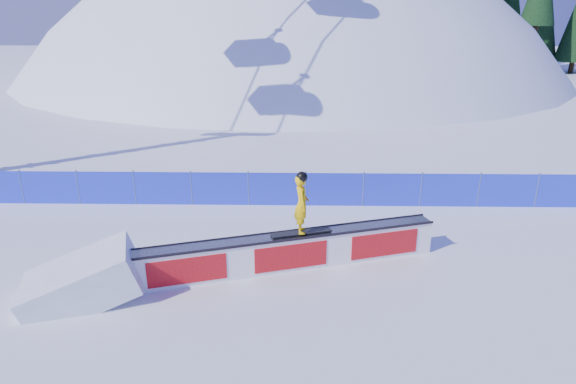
{
  "coord_description": "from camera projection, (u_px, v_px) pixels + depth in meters",
  "views": [
    {
      "loc": [
        0.72,
        -12.33,
        6.64
      ],
      "look_at": [
        0.43,
        2.1,
        1.37
      ],
      "focal_mm": 32.0,
      "sensor_mm": 36.0,
      "label": 1
    }
  ],
  "objects": [
    {
      "name": "snowboarder",
      "position": [
        302.0,
        203.0,
        13.24
      ],
      "size": [
        1.64,
        0.76,
        1.7
      ],
      "rotation": [
        0.0,
        0.0,
        1.67
      ],
      "color": "black",
      "rests_on": "rail_box"
    },
    {
      "name": "safety_fence",
      "position": [
        277.0,
        189.0,
        17.89
      ],
      "size": [
        22.05,
        0.05,
        1.3
      ],
      "color": "#2035DE",
      "rests_on": "ground"
    },
    {
      "name": "rail_box",
      "position": [
        288.0,
        252.0,
        13.6
      ],
      "size": [
        8.04,
        3.01,
        0.99
      ],
      "rotation": [
        0.0,
        0.0,
        0.3
      ],
      "color": "white",
      "rests_on": "ground"
    },
    {
      "name": "snow_hill",
      "position": [
        291.0,
        231.0,
        59.48
      ],
      "size": [
        64.0,
        64.0,
        64.0
      ],
      "color": "white",
      "rests_on": "ground"
    },
    {
      "name": "ground",
      "position": [
        271.0,
        266.0,
        13.87
      ],
      "size": [
        160.0,
        160.0,
        0.0
      ],
      "primitive_type": "plane",
      "color": "white",
      "rests_on": "ground"
    },
    {
      "name": "snow_ramp",
      "position": [
        84.0,
        296.0,
        12.42
      ],
      "size": [
        3.18,
        2.5,
        1.74
      ],
      "primitive_type": null,
      "rotation": [
        0.0,
        -0.31,
        0.3
      ],
      "color": "white",
      "rests_on": "ground"
    }
  ]
}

